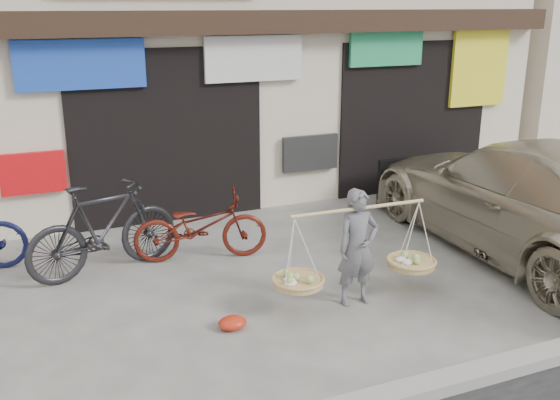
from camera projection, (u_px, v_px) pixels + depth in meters
name	position (u px, v px, depth m)	size (l,w,h in m)	color
ground	(245.00, 315.00, 6.95)	(70.00, 70.00, 0.00)	gray
street_vendor	(357.00, 253.00, 7.07)	(2.02, 0.60, 1.37)	slate
bike_1	(103.00, 228.00, 7.89)	(0.57, 2.01, 1.21)	black
bike_2	(200.00, 226.00, 8.35)	(0.62, 1.78, 0.94)	#51160E
suv	(529.00, 197.00, 8.53)	(2.41, 5.57, 1.60)	#B3A990
red_bag	(232.00, 323.00, 6.64)	(0.31, 0.25, 0.14)	red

